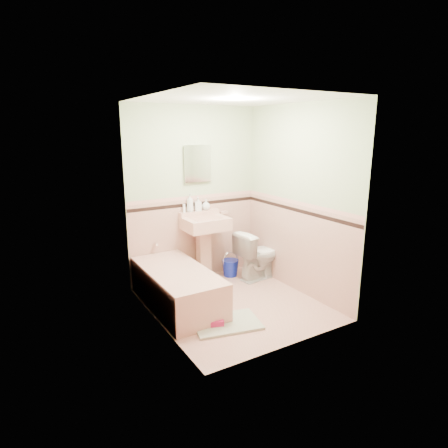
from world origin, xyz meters
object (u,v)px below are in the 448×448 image
soap_bottle_mid (198,204)px  soap_bottle_right (206,205)px  bucket (230,268)px  toilet (259,255)px  sink (205,250)px  soap_bottle_left (190,203)px  shoe (217,323)px  medicine_cabinet (197,164)px  bathtub (178,289)px

soap_bottle_mid → soap_bottle_right: soap_bottle_mid is taller
soap_bottle_mid → bucket: size_ratio=0.80×
toilet → bucket: (-0.32, 0.29, -0.24)m
sink → toilet: (0.74, -0.28, -0.12)m
soap_bottle_left → soap_bottle_right: (0.26, 0.00, -0.05)m
soap_bottle_right → sink: bearing=-121.9°
soap_bottle_right → shoe: 1.91m
soap_bottle_right → shoe: (-0.65, -1.46, -1.04)m
soap_bottle_mid → bucket: 1.11m
toilet → shoe: 1.65m
bucket → soap_bottle_mid: bearing=158.0°
toilet → shoe: size_ratio=4.81×
medicine_cabinet → bucket: bearing=-26.1°
bathtub → toilet: toilet is taller
toilet → bucket: size_ratio=2.92×
medicine_cabinet → soap_bottle_right: bearing=-15.0°
soap_bottle_right → bucket: soap_bottle_right is taller
soap_bottle_mid → soap_bottle_right: size_ratio=1.29×
medicine_cabinet → soap_bottle_left: 0.57m
soap_bottle_left → sink: bearing=-51.1°
toilet → bucket: bearing=40.6°
medicine_cabinet → toilet: medicine_cabinet is taller
bathtub → medicine_cabinet: medicine_cabinet is taller
bathtub → shoe: (0.14, -0.75, -0.16)m
sink → bathtub: bearing=-142.1°
medicine_cabinet → toilet: bearing=-33.7°
medicine_cabinet → bucket: 1.64m
medicine_cabinet → shoe: bearing=-109.8°
bathtub → toilet: size_ratio=2.05×
bathtub → soap_bottle_left: size_ratio=5.86×
bathtub → shoe: size_ratio=9.89×
medicine_cabinet → soap_bottle_mid: medicine_cabinet is taller
soap_bottle_left → soap_bottle_right: soap_bottle_left is taller
bucket → shoe: 1.60m
bathtub → sink: 0.90m
soap_bottle_left → soap_bottle_right: bearing=0.0°
toilet → shoe: (-1.28, -0.99, -0.30)m
bathtub → medicine_cabinet: (0.68, 0.74, 1.47)m
soap_bottle_mid → toilet: 1.17m
bathtub → soap_bottle_left: soap_bottle_left is taller
soap_bottle_left → shoe: bearing=-105.0°
soap_bottle_left → shoe: (-0.39, -1.46, -1.09)m
soap_bottle_mid → bathtub: bearing=-133.0°
bathtub → soap_bottle_left: 1.29m
bathtub → medicine_cabinet: size_ratio=3.00×
shoe → soap_bottle_mid: bearing=89.5°
sink → soap_bottle_left: size_ratio=3.75×
soap_bottle_left → toilet: 1.28m
toilet → shoe: bearing=120.4°
sink → toilet: size_ratio=1.32×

